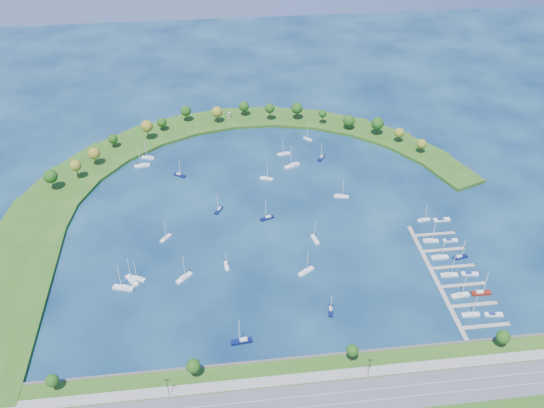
{
  "coord_description": "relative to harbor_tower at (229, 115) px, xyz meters",
  "views": [
    {
      "loc": [
        -26.11,
        -256.49,
        194.42
      ],
      "look_at": [
        5.0,
        5.0,
        4.0
      ],
      "focal_mm": 37.72,
      "sensor_mm": 36.0,
      "label": 1
    }
  ],
  "objects": [
    {
      "name": "moored_boat_10",
      "position": [
        -56.04,
        -46.76,
        -3.41
      ],
      "size": [
        8.93,
        4.66,
        12.64
      ],
      "rotation": [
        0.0,
        0.0,
        2.87
      ],
      "color": "white",
      "rests_on": "ground"
    },
    {
      "name": "docked_boat_2",
      "position": [
        98.26,
        -191.68,
        -3.4
      ],
      "size": [
        8.99,
        3.26,
        12.94
      ],
      "rotation": [
        0.0,
        0.0,
        0.09
      ],
      "color": "white",
      "rests_on": "ground"
    },
    {
      "name": "docked_boat_6",
      "position": [
        98.26,
        -164.22,
        -3.4
      ],
      "size": [
        8.89,
        2.66,
        12.99
      ],
      "rotation": [
        0.0,
        0.0,
        -0.02
      ],
      "color": "white",
      "rests_on": "ground"
    },
    {
      "name": "moored_boat_8",
      "position": [
        17.95,
        -80.4,
        -3.44
      ],
      "size": [
        8.29,
        4.86,
        11.77
      ],
      "rotation": [
        0.0,
        0.0,
        5.93
      ],
      "color": "white",
      "rests_on": "ground"
    },
    {
      "name": "docked_boat_5",
      "position": [
        108.74,
        -177.84,
        -3.71
      ],
      "size": [
        8.6,
        3.64,
        1.7
      ],
      "rotation": [
        0.0,
        0.0,
        -0.16
      ],
      "color": "white",
      "rests_on": "ground"
    },
    {
      "name": "moored_boat_4",
      "position": [
        28.37,
        -166.65,
        -3.4
      ],
      "size": [
        8.78,
        6.97,
        13.06
      ],
      "rotation": [
        0.0,
        0.0,
        0.58
      ],
      "color": "white",
      "rests_on": "ground"
    },
    {
      "name": "moored_boat_9",
      "position": [
        32.75,
        -52.41,
        -3.42
      ],
      "size": [
        8.67,
        3.43,
        12.4
      ],
      "rotation": [
        0.0,
        0.0,
        3.27
      ],
      "color": "white",
      "rests_on": "ground"
    },
    {
      "name": "docked_boat_8",
      "position": [
        98.28,
        -150.76,
        -3.43
      ],
      "size": [
        8.26,
        3.19,
        11.84
      ],
      "rotation": [
        0.0,
        0.0,
        -0.12
      ],
      "color": "white",
      "rests_on": "ground"
    },
    {
      "name": "docked_boat_3",
      "position": [
        108.76,
        -191.39,
        -3.38
      ],
      "size": [
        9.25,
        2.73,
        13.54
      ],
      "rotation": [
        0.0,
        0.0,
        -0.02
      ],
      "color": "maroon",
      "rests_on": "ground"
    },
    {
      "name": "docked_boat_4",
      "position": [
        98.27,
        -177.51,
        -3.41
      ],
      "size": [
        8.58,
        2.69,
        12.5
      ],
      "rotation": [
        0.0,
        0.0,
        -0.04
      ],
      "color": "white",
      "rests_on": "ground"
    },
    {
      "name": "breakwater_trees",
      "position": [
        0.97,
        -30.43,
        6.05
      ],
      "size": [
        238.05,
        90.3,
        14.64
      ],
      "color": "#382314",
      "rests_on": "breakwater"
    },
    {
      "name": "moored_boat_12",
      "position": [
        37.3,
        -142.46,
        -3.44
      ],
      "size": [
        3.56,
        8.19,
        11.65
      ],
      "rotation": [
        0.0,
        0.0,
        1.75
      ],
      "color": "white",
      "rests_on": "ground"
    },
    {
      "name": "moored_boat_13",
      "position": [
        -35.26,
        -70.2,
        -3.44
      ],
      "size": [
        7.74,
        6.35,
        11.62
      ],
      "rotation": [
        0.0,
        0.0,
        5.67
      ],
      "color": "#0A123E",
      "rests_on": "ground"
    },
    {
      "name": "moored_boat_16",
      "position": [
        -59.09,
        -56.2,
        -3.37
      ],
      "size": [
        9.71,
        3.92,
        13.86
      ],
      "rotation": [
        0.0,
        0.0,
        3.28
      ],
      "color": "white",
      "rests_on": "ground"
    },
    {
      "name": "moored_boat_6",
      "position": [
        -32.0,
        -164.18,
        -3.38
      ],
      "size": [
        8.38,
        8.46,
        13.68
      ],
      "rotation": [
        0.0,
        0.0,
        0.79
      ],
      "color": "white",
      "rests_on": "ground"
    },
    {
      "name": "docked_boat_7",
      "position": [
        108.78,
        -165.29,
        -3.44
      ],
      "size": [
        8.12,
        3.52,
        11.55
      ],
      "rotation": [
        0.0,
        0.0,
        0.17
      ],
      "color": "#0A123E",
      "rests_on": "ground"
    },
    {
      "name": "harbor_tower",
      "position": [
        0.0,
        0.0,
        0.0
      ],
      "size": [
        2.6,
        2.6,
        4.56
      ],
      "color": "gray",
      "rests_on": "breakwater"
    },
    {
      "name": "moored_boat_5",
      "position": [
        -41.98,
        -131.79,
        -3.45
      ],
      "size": [
        6.31,
        7.37,
        11.21
      ],
      "rotation": [
        0.0,
        0.0,
        0.92
      ],
      "color": "white",
      "rests_on": "ground"
    },
    {
      "name": "moored_boat_0",
      "position": [
        -57.21,
        -163.12,
        -3.37
      ],
      "size": [
        7.43,
        9.26,
        13.81
      ],
      "rotation": [
        0.0,
        0.0,
        2.16
      ],
      "color": "white",
      "rests_on": "ground"
    },
    {
      "name": "docked_boat_0",
      "position": [
        98.28,
        -204.15,
        -3.43
      ],
      "size": [
        8.23,
        2.48,
        12.02
      ],
      "rotation": [
        0.0,
        0.0,
        -0.02
      ],
      "color": "white",
      "rests_on": "ground"
    },
    {
      "name": "moored_boat_17",
      "position": [
        36.03,
        -67.76,
        -3.33
      ],
      "size": [
        10.46,
        7.11,
        15.06
      ],
      "rotation": [
        0.0,
        0.0,
        3.6
      ],
      "color": "white",
      "rests_on": "ground"
    },
    {
      "name": "moored_boat_11",
      "position": [
        -6.84,
        -207.29,
        -3.37
      ],
      "size": [
        9.54,
        3.47,
        13.73
      ],
      "rotation": [
        0.0,
        0.0,
        3.23
      ],
      "color": "#0A123E",
      "rests_on": "ground"
    },
    {
      "name": "moored_boat_18",
      "position": [
        56.39,
        -60.31,
        -3.44
      ],
      "size": [
        6.12,
        7.98,
        11.77
      ],
      "rotation": [
        0.0,
        0.0,
        4.16
      ],
      "color": "#0A123E",
      "rests_on": "ground"
    },
    {
      "name": "docked_boat_1",
      "position": [
        108.74,
        -205.29,
        -3.71
      ],
      "size": [
        8.5,
        3.32,
        1.69
      ],
      "rotation": [
        0.0,
        0.0,
        -0.12
      ],
      "color": "white",
      "rests_on": "ground"
    },
    {
      "name": "south_shoreline",
      "position": [
        12.79,
        -240.19,
        -3.34
      ],
      "size": [
        420.0,
        43.1,
        11.6
      ],
      "color": "#225115",
      "rests_on": "ground"
    },
    {
      "name": "moored_boat_20",
      "position": [
        59.75,
        -104.77,
        -3.41
      ],
      "size": [
        8.85,
        4.24,
        12.54
      ],
      "rotation": [
        0.0,
        0.0,
        -0.23
      ],
      "color": "white",
      "rests_on": "ground"
    },
    {
      "name": "ground",
      "position": [
        12.76,
        -117.3,
        -4.33
      ],
      "size": [
        700.0,
        700.0,
        0.0
      ],
      "primitive_type": "plane",
      "color": "#07173C",
      "rests_on": "ground"
    },
    {
      "name": "docked_boat_10",
      "position": [
        100.69,
        -132.58,
        -3.47
      ],
      "size": [
        7.42,
        3.06,
        10.59
      ],
      "rotation": [
        0.0,
        0.0,
        0.15
      ],
      "color": "white",
      "rests_on": "ground"
    },
    {
      "name": "dock_system",
      "position": [
        98.05,
        -178.3,
        -3.98
      ],
      "size": [
        24.28,
        82.0,
        1.6
      ],
      "color": "gray",
      "rests_on": "ground"
    },
    {
      "name": "moored_boat_15",
      "position": [
        -60.94,
        -167.8,
        -3.34
      ],
      "size": [
        10.42,
        5.6,
        14.75
      ],
      "rotation": [
        0.0,
        0.0,
        2.85
      ],
      "color": "white",
      "rests_on": "ground"
    },
    {
      "name": "moored_boat_1",
      "position": [
        51.92,
        -34.57,
        -3.48
      ],
      "size": [
        5.98,
        6.14,
        9.84
      ],
      "rotation": [
        0.0,
        0.0,
        2.33
      ],
      "color": "white",
      "rests_on": "ground"
    },
    {
      "name": "breakwater",
      "position": [
        -33.57,
        -68.59,
        -3.35
      ],
      "size": [
        286.74,
        247.64,
        2.0
      ],
      "color": "#225115",
      "rests_on": "ground"
    },
    {
      "name": "moored_boat_19",
      "position": [
        13.98,
        -120.64,
        -3.43
      ],
      "size": [
        8.53,
        5.08,
        12.12
      ],
      "rotation": [
        0.0,
        0.0,
        3.5
      ],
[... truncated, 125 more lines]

